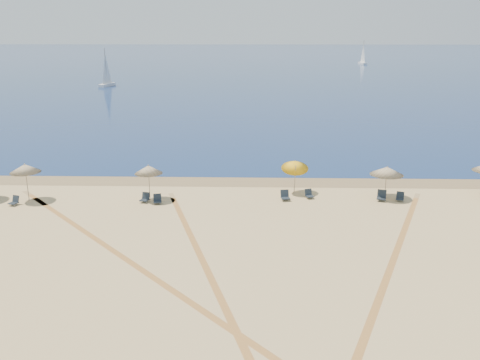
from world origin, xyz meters
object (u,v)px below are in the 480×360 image
at_px(umbrella_1, 25,168).
at_px(umbrella_4, 387,171).
at_px(umbrella_2, 148,170).
at_px(chair_8, 400,197).
at_px(sailboat_0, 363,57).
at_px(chair_5, 285,196).
at_px(chair_6, 309,194).
at_px(chair_2, 14,201).
at_px(chair_4, 157,199).
at_px(chair_7, 382,196).
at_px(chair_3, 145,198).
at_px(umbrella_3, 295,165).
at_px(sailboat_1, 106,75).

distance_m(umbrella_1, umbrella_4, 24.42).
xyz_separation_m(umbrella_2, chair_8, (17.06, 0.32, -1.90)).
xyz_separation_m(chair_8, sailboat_0, (27.72, 145.83, 2.19)).
relative_size(chair_5, chair_8, 1.06).
xyz_separation_m(chair_5, chair_6, (1.69, 0.47, -0.03)).
height_order(umbrella_1, chair_5, umbrella_1).
distance_m(chair_2, chair_4, 9.46).
distance_m(umbrella_4, chair_2, 25.11).
xyz_separation_m(chair_5, chair_7, (6.57, 0.07, 0.02)).
xyz_separation_m(umbrella_4, chair_3, (-16.41, -1.28, -1.67)).
bearing_deg(chair_6, chair_2, 164.82).
bearing_deg(umbrella_1, chair_4, -2.16).
relative_size(umbrella_3, sailboat_0, 0.33).
distance_m(umbrella_3, chair_5, 2.45).
xyz_separation_m(chair_2, chair_8, (25.85, 1.57, -0.01)).
bearing_deg(umbrella_2, umbrella_3, 9.98).
bearing_deg(chair_7, chair_4, -159.07).
xyz_separation_m(umbrella_1, chair_2, (-0.57, -0.89, -2.01)).
relative_size(chair_2, chair_6, 1.01).
xyz_separation_m(umbrella_3, sailboat_1, (-33.56, 70.67, 0.24)).
relative_size(umbrella_4, chair_8, 3.22).
bearing_deg(chair_3, chair_4, -2.87).
relative_size(umbrella_1, chair_7, 3.13).
relative_size(umbrella_1, umbrella_3, 0.99).
bearing_deg(sailboat_0, chair_2, -118.34).
distance_m(chair_2, sailboat_0, 156.85).
bearing_deg(chair_6, sailboat_0, 55.98).
distance_m(chair_2, chair_7, 24.66).
height_order(umbrella_3, chair_2, umbrella_3).
distance_m(umbrella_1, umbrella_3, 18.32).
bearing_deg(umbrella_3, umbrella_1, -173.39).
height_order(umbrella_1, umbrella_4, umbrella_1).
relative_size(umbrella_1, umbrella_2, 1.05).
xyz_separation_m(umbrella_2, chair_2, (-8.80, -1.25, -1.89)).
bearing_deg(umbrella_4, chair_6, -178.49).
bearing_deg(umbrella_4, chair_8, -31.78).
height_order(umbrella_3, chair_6, umbrella_3).
distance_m(chair_4, chair_5, 8.65).
bearing_deg(umbrella_2, chair_8, 1.07).
height_order(umbrella_3, chair_7, umbrella_3).
bearing_deg(chair_3, chair_7, 17.44).
bearing_deg(sailboat_1, umbrella_2, -60.20).
height_order(sailboat_0, sailboat_1, sailboat_0).
xyz_separation_m(umbrella_1, umbrella_3, (18.20, 2.11, -0.19)).
distance_m(umbrella_4, chair_7, 1.76).
relative_size(umbrella_2, chair_8, 3.52).
distance_m(umbrella_4, chair_8, 1.99).
height_order(chair_4, chair_7, chair_7).
bearing_deg(umbrella_3, umbrella_2, -170.02).
xyz_separation_m(umbrella_1, chair_7, (24.04, 0.69, -1.97)).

